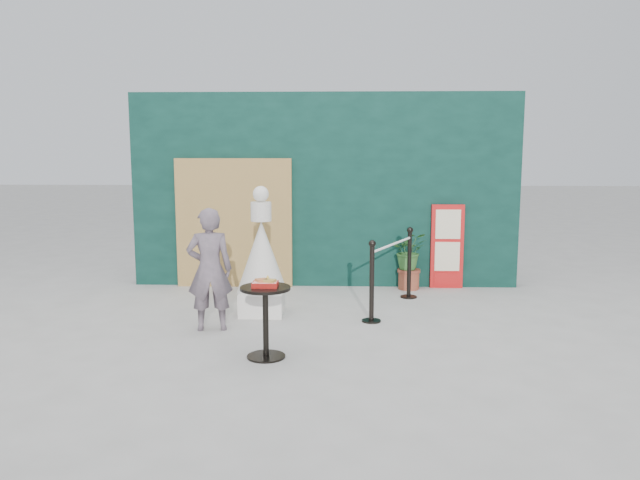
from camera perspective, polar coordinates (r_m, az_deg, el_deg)
The scene contains 10 objects.
ground at distance 6.95m, azimuth -0.37°, elevation -9.64°, with size 60.00×60.00×0.00m, color #ADAAA5.
back_wall at distance 9.78m, azimuth 0.42°, elevation 4.57°, with size 6.00×0.30×3.00m, color black.
bamboo_fence at distance 9.76m, azimuth -7.87°, elevation 1.53°, with size 1.80×0.08×2.00m, color tan.
woman at distance 7.48m, azimuth -10.06°, elevation -2.67°, with size 0.54×0.35×1.47m, color slate.
menu_board at distance 9.81m, azimuth 11.55°, elevation -0.59°, with size 0.50×0.07×1.30m.
statue at distance 8.12m, azimuth -5.35°, elevation -2.06°, with size 0.65×0.65×1.68m.
cafe_table at distance 6.47m, azimuth -5.00°, elevation -6.46°, with size 0.52×0.52×0.75m.
food_basket at distance 6.40m, azimuth -5.01°, elevation -3.95°, with size 0.26×0.19×0.11m.
planter at distance 9.65m, azimuth 8.16°, elevation -1.46°, with size 0.52×0.45×0.89m.
stanchion_barrier at distance 8.43m, azimuth 6.59°, elevation -3.00°, with size 0.84×1.54×1.03m.
Camera 1 is at (0.29, -6.60, 2.15)m, focal length 35.00 mm.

